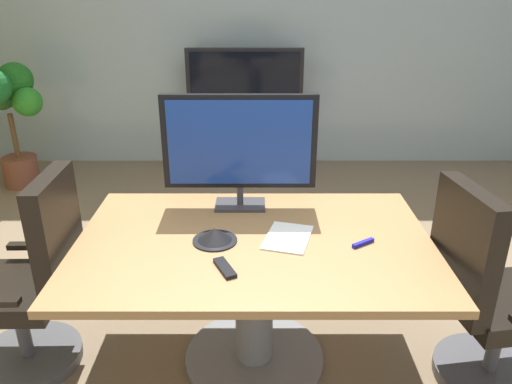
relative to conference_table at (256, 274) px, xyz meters
name	(u,v)px	position (x,y,z in m)	size (l,w,h in m)	color
ground_plane	(254,360)	(-0.01, -0.02, -0.55)	(7.70, 7.70, 0.00)	#7A664C
wall_back_glass_partition	(256,26)	(-0.01, 3.33, 0.94)	(6.26, 0.10, 2.98)	#9EB2B7
conference_table	(256,274)	(0.00, 0.00, 0.00)	(1.76, 1.16, 0.75)	olive
office_chair_left	(35,291)	(-1.14, -0.02, -0.09)	(0.60, 0.58, 1.09)	#4C4C51
office_chair_right	(488,307)	(1.14, -0.15, -0.09)	(0.62, 0.60, 1.09)	#4C4C51
tv_monitor	(241,145)	(-0.08, 0.41, 0.56)	(0.84, 0.18, 0.64)	#333338
wall_display_unit	(247,131)	(-0.11, 2.98, -0.10)	(1.20, 0.36, 1.31)	#B7BABC
potted_plant	(7,102)	(-2.39, 2.52, 0.31)	(0.67, 0.69, 1.31)	brown
conference_phone	(216,236)	(-0.19, -0.02, 0.23)	(0.22, 0.22, 0.07)	black
remote_control	(227,268)	(-0.13, -0.28, 0.21)	(0.05, 0.17, 0.02)	black
whiteboard_marker	(365,243)	(0.53, -0.05, 0.21)	(0.13, 0.02, 0.02)	#1919A5
paper_notepad	(290,237)	(0.17, 0.02, 0.20)	(0.21, 0.30, 0.01)	white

